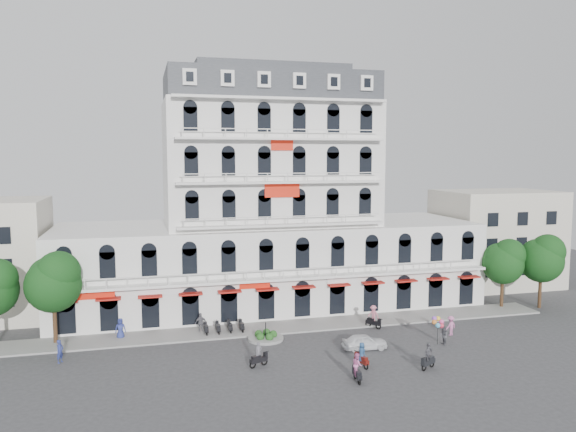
# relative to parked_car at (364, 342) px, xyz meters

# --- Properties ---
(ground) EXTENTS (120.00, 120.00, 0.00)m
(ground) POSITION_rel_parked_car_xyz_m (-4.60, -1.46, -0.65)
(ground) COLOR #38383A
(ground) RESTS_ON ground
(sidewalk) EXTENTS (53.00, 4.00, 0.16)m
(sidewalk) POSITION_rel_parked_car_xyz_m (-4.60, 7.54, -0.57)
(sidewalk) COLOR gray
(sidewalk) RESTS_ON ground
(main_building) EXTENTS (45.00, 15.00, 25.80)m
(main_building) POSITION_rel_parked_car_xyz_m (-4.60, 16.53, 9.31)
(main_building) COLOR silver
(main_building) RESTS_ON ground
(flank_building_east) EXTENTS (14.00, 10.00, 12.00)m
(flank_building_east) POSITION_rel_parked_car_xyz_m (25.40, 18.54, 5.35)
(flank_building_east) COLOR beige
(flank_building_east) RESTS_ON ground
(traffic_island) EXTENTS (3.20, 3.20, 1.60)m
(traffic_island) POSITION_rel_parked_car_xyz_m (-7.60, 4.54, -0.40)
(traffic_island) COLOR gray
(traffic_island) RESTS_ON ground
(parked_scooter_row) EXTENTS (4.40, 1.80, 1.10)m
(parked_scooter_row) POSITION_rel_parked_car_xyz_m (-10.95, 7.34, -0.65)
(parked_scooter_row) COLOR black
(parked_scooter_row) RESTS_ON ground
(tree_west_inner) EXTENTS (4.76, 4.76, 8.25)m
(tree_west_inner) POSITION_rel_parked_car_xyz_m (-25.55, 8.02, 5.03)
(tree_west_inner) COLOR #382314
(tree_west_inner) RESTS_ON ground
(tree_east_inner) EXTENTS (4.40, 4.37, 7.57)m
(tree_east_inner) POSITION_rel_parked_car_xyz_m (19.45, 8.52, 4.56)
(tree_east_inner) COLOR #382314
(tree_east_inner) RESTS_ON ground
(tree_east_outer) EXTENTS (4.65, 4.65, 8.05)m
(tree_east_outer) POSITION_rel_parked_car_xyz_m (23.45, 7.52, 4.90)
(tree_east_outer) COLOR #382314
(tree_east_outer) RESTS_ON ground
(parked_car) EXTENTS (3.92, 1.77, 1.31)m
(parked_car) POSITION_rel_parked_car_xyz_m (0.00, 0.00, 0.00)
(parked_car) COLOR white
(parked_car) RESTS_ON ground
(rider_west) EXTENTS (1.61, 0.91, 1.97)m
(rider_west) POSITION_rel_parked_car_xyz_m (-9.50, -1.63, 0.19)
(rider_west) COLOR black
(rider_west) RESTS_ON ground
(rider_southwest) EXTENTS (0.72, 1.70, 2.16)m
(rider_southwest) POSITION_rel_parked_car_xyz_m (-3.17, -6.31, 0.45)
(rider_southwest) COLOR black
(rider_southwest) RESTS_ON ground
(rider_east) EXTENTS (0.70, 1.68, 1.99)m
(rider_east) POSITION_rel_parked_car_xyz_m (-1.77, -3.73, 0.31)
(rider_east) COLOR maroon
(rider_east) RESTS_ON ground
(rider_northeast) EXTENTS (1.55, 1.03, 2.08)m
(rider_northeast) POSITION_rel_parked_car_xyz_m (3.05, -5.39, 0.36)
(rider_northeast) COLOR black
(rider_northeast) RESTS_ON ground
(rider_center) EXTENTS (1.22, 1.42, 2.25)m
(rider_center) POSITION_rel_parked_car_xyz_m (3.06, 5.29, 0.54)
(rider_center) COLOR black
(rider_center) RESTS_ON ground
(pedestrian_left) EXTENTS (0.98, 0.68, 1.90)m
(pedestrian_left) POSITION_rel_parked_car_xyz_m (-20.16, 8.04, 0.30)
(pedestrian_left) COLOR navy
(pedestrian_left) RESTS_ON ground
(pedestrian_mid) EXTENTS (1.18, 0.69, 1.88)m
(pedestrian_mid) POSITION_rel_parked_car_xyz_m (-13.00, 8.04, 0.29)
(pedestrian_mid) COLOR slate
(pedestrian_mid) RESTS_ON ground
(pedestrian_right) EXTENTS (1.32, 1.02, 1.80)m
(pedestrian_right) POSITION_rel_parked_car_xyz_m (9.08, 1.52, 0.24)
(pedestrian_right) COLOR #C86AA4
(pedestrian_right) RESTS_ON ground
(pedestrian_far) EXTENTS (0.74, 0.81, 1.86)m
(pedestrian_far) POSITION_rel_parked_car_xyz_m (-24.60, 3.20, 0.27)
(pedestrian_far) COLOR navy
(pedestrian_far) RESTS_ON ground
(balloon_vendor) EXTENTS (1.33, 1.26, 2.45)m
(balloon_vendor) POSITION_rel_parked_car_xyz_m (6.88, -0.64, 0.62)
(balloon_vendor) COLOR #57575F
(balloon_vendor) RESTS_ON ground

